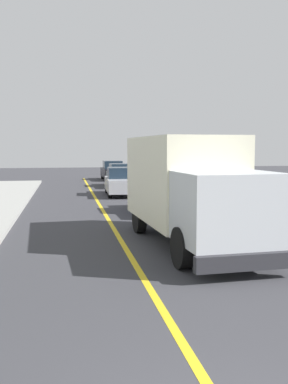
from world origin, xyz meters
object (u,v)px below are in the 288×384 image
(box_truck, at_px, (189,185))
(parked_car_near, at_px, (160,194))
(parked_car_furthest, at_px, (113,171))
(parked_van_across, at_px, (280,212))
(parked_car_far, at_px, (121,176))
(parked_car_mid, at_px, (121,182))

(box_truck, height_order, parked_car_near, box_truck)
(parked_car_furthest, xyz_separation_m, parked_van_across, (2.73, -25.62, 0.00))
(parked_car_furthest, bearing_deg, parked_car_far, -90.78)
(parked_car_mid, xyz_separation_m, parked_van_across, (3.55, -13.00, 0.00))
(parked_van_across, bearing_deg, parked_car_far, 98.51)
(parked_car_mid, distance_m, parked_van_across, 13.48)
(box_truck, distance_m, parked_van_across, 3.46)
(parked_car_near, xyz_separation_m, parked_car_far, (-0.09, 13.02, 0.00))
(box_truck, relative_size, parked_van_across, 1.66)
(parked_car_mid, relative_size, parked_van_across, 1.01)
(parked_car_mid, distance_m, parked_car_far, 5.91)
(parked_car_near, height_order, parked_car_far, same)
(parked_car_far, bearing_deg, box_truck, -91.29)
(parked_car_near, relative_size, parked_car_furthest, 1.01)
(parked_car_mid, relative_size, parked_car_far, 1.01)
(parked_car_near, distance_m, parked_van_across, 6.46)
(parked_car_far, xyz_separation_m, parked_car_furthest, (0.09, 6.75, 0.00))
(parked_car_mid, bearing_deg, parked_car_furthest, 86.29)
(parked_car_near, distance_m, parked_car_furthest, 19.77)
(parked_car_near, xyz_separation_m, parked_car_furthest, (0.01, 19.77, 0.00))
(parked_car_furthest, bearing_deg, box_truck, -91.16)
(parked_car_mid, bearing_deg, box_truck, -88.78)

